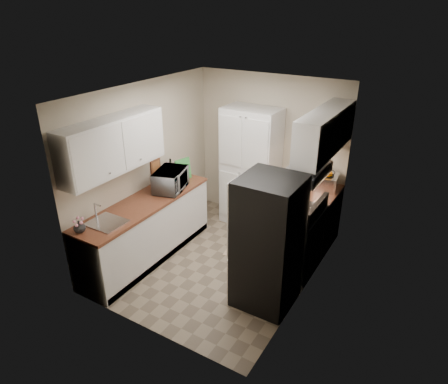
% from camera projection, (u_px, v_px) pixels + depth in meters
% --- Properties ---
extents(ground, '(3.20, 3.20, 0.00)m').
position_uv_depth(ground, '(220.00, 261.00, 5.94)').
color(ground, '#7A6B56').
rests_on(ground, ground).
extents(room_shell, '(2.64, 3.24, 2.52)m').
position_uv_depth(room_shell, '(218.00, 158.00, 5.24)').
color(room_shell, '#B8AB94').
rests_on(room_shell, ground).
extents(pantry_cabinet, '(0.90, 0.55, 2.00)m').
position_uv_depth(pantry_cabinet, '(250.00, 168.00, 6.62)').
color(pantry_cabinet, silver).
rests_on(pantry_cabinet, ground).
extents(base_cabinet_left, '(0.60, 2.30, 0.88)m').
position_uv_depth(base_cabinet_left, '(147.00, 231.00, 5.87)').
color(base_cabinet_left, silver).
rests_on(base_cabinet_left, ground).
extents(countertop_left, '(0.63, 2.33, 0.04)m').
position_uv_depth(countertop_left, '(144.00, 203.00, 5.68)').
color(countertop_left, brown).
rests_on(countertop_left, base_cabinet_left).
extents(base_cabinet_right, '(0.60, 0.80, 0.88)m').
position_uv_depth(base_cabinet_right, '(314.00, 218.00, 6.21)').
color(base_cabinet_right, silver).
rests_on(base_cabinet_right, ground).
extents(countertop_right, '(0.63, 0.83, 0.04)m').
position_uv_depth(countertop_right, '(317.00, 192.00, 6.01)').
color(countertop_right, brown).
rests_on(countertop_right, base_cabinet_right).
extents(electric_range, '(0.71, 0.78, 1.13)m').
position_uv_depth(electric_range, '(293.00, 239.00, 5.58)').
color(electric_range, '#B7B7BC').
rests_on(electric_range, ground).
extents(refrigerator, '(0.70, 0.72, 1.70)m').
position_uv_depth(refrigerator, '(268.00, 243.00, 4.82)').
color(refrigerator, '#B7B7BC').
rests_on(refrigerator, ground).
extents(microwave, '(0.54, 0.66, 0.32)m').
position_uv_depth(microwave, '(171.00, 180.00, 5.96)').
color(microwave, '#A4A3A8').
rests_on(microwave, countertop_left).
extents(wine_bottle, '(0.08, 0.08, 0.32)m').
position_uv_depth(wine_bottle, '(171.00, 170.00, 6.30)').
color(wine_bottle, black).
rests_on(wine_bottle, countertop_left).
extents(flower_vase, '(0.17, 0.17, 0.15)m').
position_uv_depth(flower_vase, '(79.00, 227.00, 4.88)').
color(flower_vase, beige).
rests_on(flower_vase, countertop_left).
extents(cutting_board, '(0.10, 0.27, 0.34)m').
position_uv_depth(cutting_board, '(183.00, 169.00, 6.31)').
color(cutting_board, green).
rests_on(cutting_board, countertop_left).
extents(toaster_oven, '(0.37, 0.43, 0.23)m').
position_uv_depth(toaster_oven, '(327.00, 182.00, 6.02)').
color(toaster_oven, silver).
rests_on(toaster_oven, countertop_right).
extents(fruit_basket, '(0.26, 0.26, 0.10)m').
position_uv_depth(fruit_basket, '(327.00, 173.00, 5.93)').
color(fruit_basket, '#FD8400').
rests_on(fruit_basket, toaster_oven).
extents(kitchen_mat, '(0.54, 0.75, 0.01)m').
position_uv_depth(kitchen_mat, '(243.00, 246.00, 6.29)').
color(kitchen_mat, '#C8AA89').
rests_on(kitchen_mat, ground).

